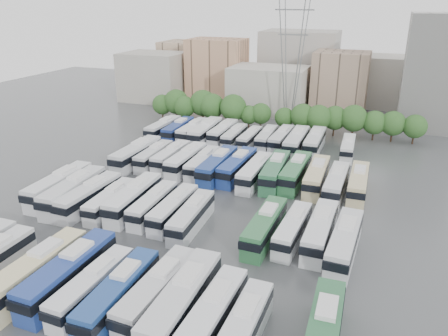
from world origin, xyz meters
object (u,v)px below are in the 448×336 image
at_px(apartment_tower, 436,73).
at_px(bus_r3_s7, 266,138).
at_px(bus_r2_s2, 154,156).
at_px(bus_r2_s6, 218,166).
at_px(bus_r1_s3, 111,200).
at_px(bus_r2_s8, 255,172).
at_px(bus_r1_s5, 153,204).
at_px(bus_r2_s10, 296,172).
at_px(bus_r2_s4, 186,160).
at_px(bus_r3_s1, 178,130).
at_px(bus_r1_s13, 344,242).
at_px(bus_r2_s7, 237,166).
at_px(bus_r1_s4, 134,198).
at_px(bus_r2_s12, 336,183).
at_px(bus_r1_s1, 74,191).
at_px(bus_r2_s1, 136,154).
at_px(electricity_pylon, 293,46).
at_px(bus_r1_s6, 174,209).
at_px(bus_r2_s11, 316,176).
at_px(bus_r1_s2, 89,196).
at_px(bus_r2_s9, 275,171).
at_px(bus_r1_s0, 59,186).
at_px(bus_r3_s10, 315,142).
at_px(bus_r1_s10, 265,226).
at_px(bus_r3_s9, 296,142).
at_px(bus_r2_s5, 203,163).
at_px(bus_r1_s7, 191,216).
at_px(bus_r0_s4, 37,271).
at_px(bus_r0_s9, 182,301).
at_px(bus_r0_s8, 157,291).
at_px(bus_r1_s12, 320,230).
at_px(bus_r0_s5, 69,273).
at_px(bus_r3_s12, 348,148).
at_px(bus_r3_s3, 206,132).
at_px(bus_r2_s13, 358,183).
at_px(bus_r0_s6, 93,286).
at_px(bus_r2_s3, 171,156).
at_px(bus_r1_s11, 293,229).
at_px(bus_r3_s2, 193,131).
at_px(bus_r3_s5, 234,136).
at_px(bus_r0_s7, 119,293).

distance_m(apartment_tower, bus_r3_s7, 43.90).
relative_size(bus_r2_s2, bus_r2_s6, 0.87).
bearing_deg(bus_r1_s3, bus_r2_s6, 58.56).
bearing_deg(bus_r2_s8, bus_r1_s5, -119.99).
bearing_deg(bus_r2_s10, bus_r2_s6, -170.82).
distance_m(bus_r2_s4, bus_r3_s1, 19.80).
xyz_separation_m(bus_r1_s13, bus_r2_s7, (-20.05, 19.33, -0.00)).
relative_size(bus_r1_s4, bus_r2_s4, 1.03).
height_order(bus_r2_s10, bus_r2_s12, bus_r2_s10).
relative_size(bus_r1_s1, bus_r2_s1, 0.99).
bearing_deg(electricity_pylon, bus_r1_s6, -93.80).
bearing_deg(bus_r2_s11, bus_r1_s2, -148.38).
bearing_deg(bus_r2_s9, bus_r1_s0, -152.28).
bearing_deg(bus_r2_s7, bus_r3_s10, 63.48).
relative_size(bus_r1_s10, bus_r2_s9, 0.93).
bearing_deg(bus_r1_s0, electricity_pylon, 65.55).
distance_m(bus_r2_s6, bus_r3_s9, 20.45).
bearing_deg(bus_r2_s5, bus_r1_s7, -72.72).
bearing_deg(bus_r0_s4, bus_r2_s2, 100.94).
height_order(bus_r0_s9, bus_r2_s7, bus_r0_s9).
relative_size(bus_r1_s13, bus_r2_s7, 1.00).
xyz_separation_m(bus_r0_s8, bus_r1_s12, (13.22, 17.81, -0.00)).
bearing_deg(bus_r3_s10, bus_r1_s12, -80.02).
relative_size(bus_r1_s6, bus_r1_s13, 0.90).
bearing_deg(bus_r0_s5, bus_r3_s12, 67.15).
xyz_separation_m(bus_r3_s3, bus_r3_s7, (13.27, 1.19, -0.33)).
bearing_deg(bus_r2_s11, bus_r1_s7, -125.51).
relative_size(bus_r2_s13, bus_r3_s12, 1.12).
height_order(bus_r0_s4, bus_r2_s2, bus_r0_s4).
relative_size(bus_r0_s6, bus_r3_s1, 0.94).
height_order(bus_r0_s6, bus_r3_s3, bus_r3_s3).
distance_m(bus_r2_s3, bus_r3_s1, 17.27).
xyz_separation_m(bus_r0_s9, bus_r1_s7, (-6.61, 16.60, -0.29)).
distance_m(bus_r2_s8, bus_r3_s12, 23.32).
bearing_deg(bus_r0_s8, bus_r2_s1, 126.45).
bearing_deg(bus_r0_s5, bus_r1_s5, 90.73).
relative_size(bus_r0_s9, bus_r1_s6, 1.17).
distance_m(bus_r0_s5, bus_r0_s6, 3.59).
bearing_deg(bus_r1_s5, bus_r2_s6, 77.52).
bearing_deg(bus_r1_s5, bus_r1_s7, -13.89).
distance_m(bus_r1_s11, bus_r2_s3, 32.63).
bearing_deg(bus_r3_s2, bus_r3_s5, 0.09).
relative_size(apartment_tower, bus_r1_s6, 2.23).
height_order(bus_r1_s10, bus_r2_s10, bus_r2_s10).
height_order(bus_r0_s8, bus_r3_s5, bus_r0_s8).
distance_m(bus_r1_s0, bus_r1_s4, 13.04).
bearing_deg(bus_r1_s1, bus_r1_s13, -3.91).
height_order(bus_r0_s7, bus_r1_s13, bus_r1_s13).
bearing_deg(bus_r2_s8, bus_r3_s3, 133.74).
bearing_deg(bus_r2_s8, bus_r2_s3, 174.06).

